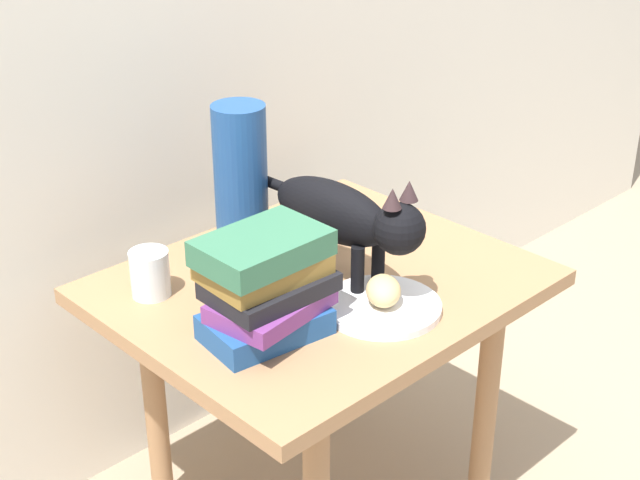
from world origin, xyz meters
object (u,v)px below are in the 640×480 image
object	(u,v)px
side_table	(320,315)
plate	(383,306)
tv_remote	(349,223)
cat	(345,216)
green_vase	(241,182)
candle_jar	(150,276)
bread_roll	(384,290)
book_stack	(266,285)

from	to	relation	value
side_table	plate	xyz separation A→B (m)	(0.00, -0.15, 0.08)
side_table	tv_remote	xyz separation A→B (m)	(0.20, 0.12, 0.09)
plate	cat	bearing A→B (deg)	79.85
green_vase	cat	bearing A→B (deg)	-75.06
plate	green_vase	world-z (taller)	green_vase
side_table	tv_remote	bearing A→B (deg)	31.31
plate	green_vase	bearing A→B (deg)	96.30
cat	candle_jar	size ratio (longest dim) A/B	5.64
cat	candle_jar	distance (m)	0.36
plate	tv_remote	distance (m)	0.33
bread_roll	green_vase	distance (m)	0.35
plate	tv_remote	world-z (taller)	tv_remote
bread_roll	side_table	bearing A→B (deg)	90.77
side_table	cat	size ratio (longest dim) A/B	1.54
cat	green_vase	world-z (taller)	green_vase
cat	bread_roll	bearing A→B (deg)	-100.26
cat	green_vase	size ratio (longest dim) A/B	1.61
candle_jar	bread_roll	bearing A→B (deg)	-51.53
cat	side_table	bearing A→B (deg)	121.79
side_table	candle_jar	size ratio (longest dim) A/B	8.69
book_stack	tv_remote	world-z (taller)	book_stack
plate	cat	distance (m)	0.17
tv_remote	book_stack	bearing A→B (deg)	164.44
book_stack	candle_jar	world-z (taller)	book_stack
book_stack	tv_remote	distance (m)	0.44
green_vase	side_table	bearing A→B (deg)	-79.17
side_table	cat	world-z (taller)	cat
plate	candle_jar	size ratio (longest dim) A/B	2.42
side_table	candle_jar	distance (m)	0.32
book_stack	tv_remote	xyz separation A→B (m)	(0.39, 0.19, -0.08)
book_stack	candle_jar	distance (m)	0.25
book_stack	side_table	bearing A→B (deg)	20.98
plate	book_stack	xyz separation A→B (m)	(-0.19, 0.08, 0.08)
side_table	bread_roll	distance (m)	0.19
green_vase	tv_remote	world-z (taller)	green_vase
plate	candle_jar	bearing A→B (deg)	128.69
cat	candle_jar	world-z (taller)	cat
side_table	plate	bearing A→B (deg)	-89.02
book_stack	candle_jar	xyz separation A→B (m)	(-0.06, 0.24, -0.05)
book_stack	green_vase	xyz separation A→B (m)	(0.16, 0.25, 0.06)
plate	book_stack	world-z (taller)	book_stack
side_table	green_vase	bearing A→B (deg)	100.83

